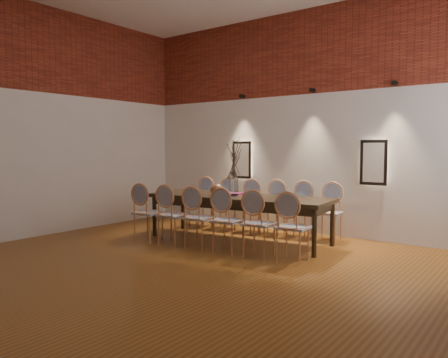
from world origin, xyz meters
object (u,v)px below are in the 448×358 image
Objects in this scene: dining_table at (238,218)px; chair_far_e at (299,210)px; chair_near_e at (259,224)px; chair_near_b at (173,215)px; chair_near_f at (293,227)px; vase at (234,186)px; chair_far_d at (272,208)px; chair_near_a at (148,213)px; chair_far_b at (223,204)px; chair_near_d at (228,221)px; chair_near_c at (199,218)px; chair_far_a at (201,203)px; bowl at (217,189)px; book at (234,193)px; chair_far_c at (247,206)px; chair_far_f at (329,213)px.

chair_far_e is (0.69, 0.84, 0.09)m from dining_table.
chair_near_e is 1.54m from chair_far_e.
chair_far_e is at bearing 45.25° from chair_near_b.
vase is (-1.43, 0.63, 0.43)m from chair_near_f.
chair_far_e is at bearing 47.94° from vase.
chair_near_e is 3.13× the size of vase.
chair_near_e is 1.00× the size of chair_far_d.
chair_near_a is 1.00× the size of chair_far_b.
chair_near_f is at bearing 123.46° from chair_far_d.
chair_near_d is (0.33, -0.74, 0.09)m from dining_table.
chair_near_c and chair_far_a have the same top height.
chair_far_a and chair_far_b have the same top height.
bowl is 0.92× the size of book.
chair_near_a is at bearing 56.54° from chair_far_c.
bowl is at bearing 137.24° from chair_far_a.
chair_near_f and chair_far_f have the same top height.
chair_near_f is 1.00× the size of chair_far_e.
book is (0.20, 0.22, -0.07)m from bowl.
dining_table is 1.09m from chair_near_e.
vase is (0.60, 0.84, 0.43)m from chair_near_b.
book is (1.01, 1.03, 0.30)m from chair_near_a.
dining_table is 3.26× the size of chair_near_e.
vase is (-0.77, -0.85, 0.43)m from chair_far_e.
chair_near_e is 1.00× the size of chair_far_e.
chair_near_c is 2.17m from chair_far_f.
chair_near_f is at bearing -31.18° from dining_table.
vase is (-0.92, 0.68, 0.43)m from chair_near_e.
chair_far_e is at bearing -0.00° from chair_far_f.
chair_far_c is at bearing -0.00° from chair_far_d.
chair_near_e is 2.56m from chair_far_a.
vase reaches higher than chair_far_d.
chair_far_e is 1.00× the size of chair_far_f.
vase is at bearing 48.57° from chair_near_b.
chair_far_a is 1.53m from chair_far_d.
chair_far_e is 3.13× the size of vase.
chair_near_d is at bearing -0.00° from chair_near_b.
chair_near_c is at bearing 71.71° from chair_far_d.
chair_near_d is (1.52, 0.15, 0.00)m from chair_near_a.
chair_near_f is 3.62× the size of book.
vase is 1.15× the size of book.
chair_far_c is (-0.15, 1.54, 0.00)m from chair_near_c.
chair_near_b is 0.51m from chair_near_c.
bowl is at bearing 156.52° from chair_near_f.
chair_near_b is 1.00× the size of chair_far_c.
chair_near_e is 1.00× the size of chair_far_f.
chair_near_d and chair_near_f have the same top height.
chair_near_c is 3.92× the size of bowl.
chair_near_e and chair_far_e have the same top height.
bowl is (0.81, 0.81, 0.37)m from chair_near_a.
chair_far_b is 3.13× the size of vase.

